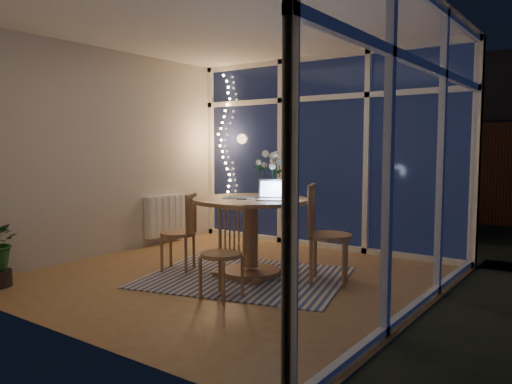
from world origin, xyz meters
The scene contains 24 objects.
floor centered at (0.00, 0.00, 0.00)m, with size 4.00×4.00×0.00m, color #966641.
ceiling centered at (0.00, 0.00, 2.60)m, with size 4.00×4.00×0.00m, color white.
wall_back centered at (0.00, 2.00, 1.30)m, with size 4.00×0.04×2.60m, color beige.
wall_front centered at (0.00, -2.00, 1.30)m, with size 4.00×0.04×2.60m, color beige.
wall_left centered at (-2.00, 0.00, 1.30)m, with size 0.04×4.00×2.60m, color beige.
wall_right centered at (2.00, 0.00, 1.30)m, with size 0.04×4.00×2.60m, color beige.
window_wall_back centered at (0.00, 1.96, 1.30)m, with size 4.00×0.10×2.60m, color white.
window_wall_right centered at (1.96, 0.00, 1.30)m, with size 0.10×4.00×2.60m, color white.
radiator centered at (-1.94, 0.90, 0.40)m, with size 0.10×0.70×0.58m, color white.
fairy_lights centered at (-1.65, 1.88, 1.52)m, with size 0.24×0.10×1.85m, color #F3B561, non-canonical shape.
garden_patio centered at (0.50, 5.00, -0.06)m, with size 12.00×6.00×0.10m, color black.
garden_fence centered at (0.00, 5.50, 0.90)m, with size 11.00×0.08×1.80m, color #341913.
neighbour_roof centered at (0.30, 8.50, 2.20)m, with size 7.00×3.00×2.20m, color #353740.
garden_shrubs centered at (-0.80, 3.40, 0.45)m, with size 0.90×0.90×0.90m, color black.
rug centered at (0.13, 0.05, 0.01)m, with size 2.03×1.62×0.01m, color beige.
dining_table centered at (0.13, 0.15, 0.42)m, with size 1.22×1.22×0.83m, color olive.
chair_left centered at (-0.66, -0.14, 0.44)m, with size 0.40×0.40×0.87m, color olive.
chair_right centered at (0.94, 0.38, 0.51)m, with size 0.47×0.47×1.01m, color olive.
chair_front centered at (0.39, -0.65, 0.43)m, with size 0.40×0.40×0.85m, color olive.
laptop centered at (0.42, 0.12, 0.95)m, with size 0.31×0.27×0.23m, color silver, non-canonical shape.
flower_vase centered at (0.19, 0.45, 0.94)m, with size 0.20×0.20×0.21m, color silver.
bowl centered at (0.43, 0.35, 0.85)m, with size 0.15×0.15×0.04m, color white.
newspapers centered at (0.03, 0.13, 0.84)m, with size 0.33×0.26×0.01m, color beige.
phone centered at (0.13, 0.00, 0.84)m, with size 0.10×0.05×0.01m, color black.
Camera 1 is at (3.23, -4.05, 1.37)m, focal length 35.00 mm.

